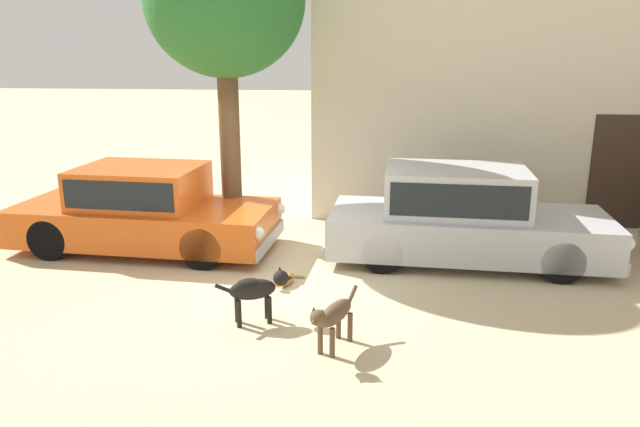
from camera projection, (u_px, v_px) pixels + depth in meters
ground_plane at (280, 274)px, 8.96m from camera, size 80.00×80.00×0.00m
parked_sedan_nearest at (144, 208)px, 9.97m from camera, size 4.47×2.04×1.39m
parked_sedan_second at (463, 215)px, 9.39m from camera, size 4.48×1.93×1.47m
stray_dog_spotted at (333, 316)px, 6.62m from camera, size 0.49×1.00×0.64m
stray_dog_tan at (257, 288)px, 7.28m from camera, size 0.92×0.44×0.67m
stray_cat at (286, 280)px, 8.52m from camera, size 0.36×0.56×0.17m
acacia_tree_left at (224, 3)px, 9.68m from camera, size 2.61×2.35×5.24m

